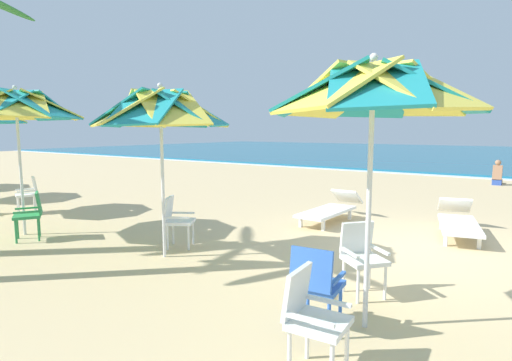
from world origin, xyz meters
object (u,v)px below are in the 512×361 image
object	(u,v)px
plastic_chair_2	(311,314)
beach_umbrella_1	(161,111)
plastic_chair_6	(29,192)
sun_lounger_2	(331,209)
beach_umbrella_0	(373,93)
sun_lounger_1	(458,221)
plastic_chair_3	(176,218)
beachgoer_seated	(497,177)
plastic_chair_4	(31,213)
plastic_chair_1	(316,282)
beach_umbrella_2	(16,106)
plastic_chair_0	(362,254)

from	to	relation	value
plastic_chair_2	beach_umbrella_1	bearing A→B (deg)	156.42
plastic_chair_6	sun_lounger_2	xyz separation A→B (m)	(6.33, 3.27, -0.22)
plastic_chair_2	sun_lounger_2	bearing A→B (deg)	113.05
plastic_chair_2	beach_umbrella_0	bearing A→B (deg)	84.99
sun_lounger_2	sun_lounger_1	bearing A→B (deg)	5.97
beach_umbrella_0	plastic_chair_2	xyz separation A→B (m)	(-0.09, -1.01, -1.83)
plastic_chair_3	sun_lounger_2	world-z (taller)	plastic_chair_3
beach_umbrella_1	beachgoer_seated	bearing A→B (deg)	74.80
plastic_chair_3	sun_lounger_1	world-z (taller)	plastic_chair_3
plastic_chair_3	plastic_chair_4	size ratio (longest dim) A/B	1.00
plastic_chair_2	plastic_chair_4	world-z (taller)	same
plastic_chair_1	plastic_chair_6	size ratio (longest dim) A/B	1.00
beach_umbrella_2	plastic_chair_3	bearing A→B (deg)	19.75
sun_lounger_2	beachgoer_seated	bearing A→B (deg)	75.00
plastic_chair_1	beach_umbrella_2	size ratio (longest dim) A/B	0.31
plastic_chair_2	sun_lounger_1	size ratio (longest dim) A/B	0.39
plastic_chair_3	plastic_chair_4	world-z (taller)	same
plastic_chair_0	plastic_chair_3	world-z (taller)	same
beach_umbrella_2	plastic_chair_4	bearing A→B (deg)	-11.20
plastic_chair_0	plastic_chair_4	bearing A→B (deg)	-169.91
sun_lounger_1	beachgoer_seated	bearing A→B (deg)	90.31
beach_umbrella_0	plastic_chair_2	world-z (taller)	beach_umbrella_0
plastic_chair_6	sun_lounger_2	distance (m)	7.13
plastic_chair_6	beach_umbrella_0	bearing A→B (deg)	-6.34
beach_umbrella_0	beach_umbrella_1	size ratio (longest dim) A/B	1.00
beach_umbrella_0	beach_umbrella_2	world-z (taller)	beach_umbrella_2
beach_umbrella_2	plastic_chair_6	bearing A→B (deg)	151.55
plastic_chair_1	beachgoer_seated	world-z (taller)	beachgoer_seated
plastic_chair_1	sun_lounger_2	bearing A→B (deg)	112.95
beach_umbrella_1	beach_umbrella_2	xyz separation A→B (m)	(-3.23, -0.57, 0.14)
plastic_chair_2	plastic_chair_6	xyz separation A→B (m)	(-8.56, 1.97, 0.00)
plastic_chair_1	beach_umbrella_2	bearing A→B (deg)	178.02
sun_lounger_1	beachgoer_seated	xyz separation A→B (m)	(-0.05, 8.81, 0.01)
beachgoer_seated	plastic_chair_6	bearing A→B (deg)	-125.37
plastic_chair_0	plastic_chair_1	world-z (taller)	same
beach_umbrella_0	plastic_chair_4	distance (m)	6.40
beach_umbrella_1	plastic_chair_6	world-z (taller)	beach_umbrella_1
beach_umbrella_1	beach_umbrella_2	size ratio (longest dim) A/B	0.96
beach_umbrella_2	sun_lounger_1	distance (m)	8.48
sun_lounger_1	beach_umbrella_0	bearing A→B (deg)	-91.98
beach_umbrella_2	beachgoer_seated	distance (m)	15.18
beach_umbrella_0	beachgoer_seated	xyz separation A→B (m)	(0.11, 13.30, -2.03)
beach_umbrella_0	beachgoer_seated	bearing A→B (deg)	89.54
plastic_chair_2	plastic_chair_4	distance (m)	6.09
sun_lounger_2	plastic_chair_6	bearing A→B (deg)	-152.67
plastic_chair_1	beach_umbrella_2	world-z (taller)	beach_umbrella_2
plastic_chair_2	plastic_chair_0	bearing A→B (deg)	98.03
plastic_chair_1	plastic_chair_3	bearing A→B (deg)	158.48
sun_lounger_2	beachgoer_seated	world-z (taller)	beachgoer_seated
beach_umbrella_0	sun_lounger_2	size ratio (longest dim) A/B	1.25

